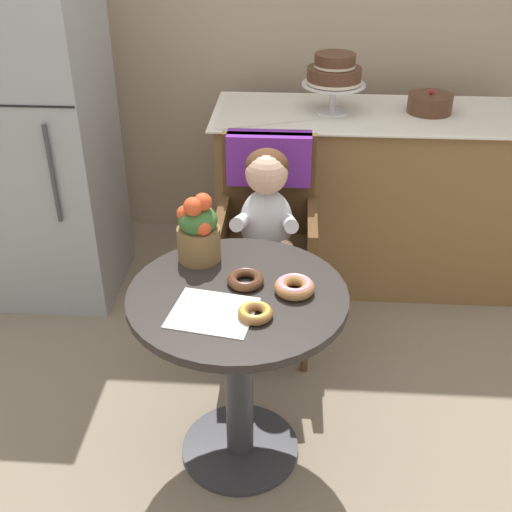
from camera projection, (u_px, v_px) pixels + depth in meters
ground_plane at (240, 449)px, 2.42m from camera, size 8.00×8.00×0.00m
cafe_table at (238, 344)px, 2.16m from camera, size 0.72×0.72×0.72m
wicker_chair at (268, 211)px, 2.73m from camera, size 0.42×0.45×0.95m
seated_child at (266, 220)px, 2.58m from camera, size 0.27×0.32×0.73m
paper_napkin at (213, 313)px, 1.95m from camera, size 0.29×0.26×0.00m
donut_front at (245, 279)px, 2.08m from camera, size 0.12×0.12×0.03m
donut_mid at (255, 312)px, 1.92m from camera, size 0.11×0.11×0.03m
donut_side at (294, 286)px, 2.04m from camera, size 0.13×0.13×0.04m
flower_vase at (198, 229)px, 2.18m from camera, size 0.15×0.15×0.25m
display_counter at (367, 198)px, 3.27m from camera, size 1.56×0.62×0.90m
tiered_cake_stand at (334, 74)px, 2.96m from camera, size 0.30×0.30×0.28m
round_layer_cake at (430, 103)px, 3.03m from camera, size 0.21×0.21×0.11m
refrigerator at (36, 130)px, 2.98m from camera, size 0.64×0.63×1.70m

